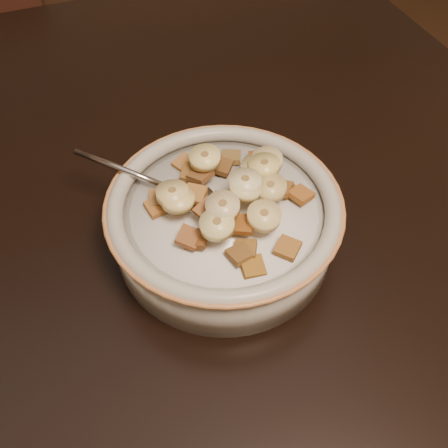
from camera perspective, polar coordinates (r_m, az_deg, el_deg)
name	(u,v)px	position (r m, az deg, el deg)	size (l,w,h in m)	color
floor	(105,437)	(1.30, -13.39, -22.56)	(4.00, 4.50, 0.10)	#422816
cereal_bowl	(224,226)	(0.51, 0.00, -0.25)	(0.22, 0.22, 0.05)	#ABA48B
milk	(224,209)	(0.49, 0.00, 1.74)	(0.18, 0.18, 0.00)	silver
spoon	(190,196)	(0.49, -3.86, 3.18)	(0.04, 0.05, 0.01)	#9E9E9E
cereal_square_0	(160,198)	(0.49, -7.38, 2.97)	(0.02, 0.02, 0.01)	brown
cereal_square_1	(249,186)	(0.48, 2.91, 4.41)	(0.02, 0.02, 0.01)	#9D5727
cereal_square_2	(201,175)	(0.49, -2.70, 5.59)	(0.02, 0.02, 0.01)	brown
cereal_square_3	(225,201)	(0.46, 0.15, 2.62)	(0.02, 0.02, 0.01)	#9A6733
cereal_square_4	(196,239)	(0.45, -3.20, -1.70)	(0.02, 0.02, 0.01)	brown
cereal_square_5	(258,158)	(0.52, 3.89, 7.48)	(0.02, 0.02, 0.01)	#623411
cereal_square_6	(253,266)	(0.44, 3.32, -4.87)	(0.02, 0.02, 0.01)	brown
cereal_square_7	(256,186)	(0.48, 3.70, 4.33)	(0.02, 0.02, 0.01)	olive
cereal_square_8	(288,248)	(0.45, 7.29, -2.70)	(0.02, 0.02, 0.01)	#9A5F1A
cereal_square_9	(240,254)	(0.44, 1.86, -3.43)	(0.02, 0.02, 0.01)	brown
cereal_square_10	(192,173)	(0.50, -3.72, 5.80)	(0.02, 0.02, 0.01)	brown
cereal_square_11	(245,249)	(0.45, 2.43, -2.90)	(0.02, 0.02, 0.01)	brown
cereal_square_12	(172,197)	(0.48, -6.00, 3.08)	(0.02, 0.02, 0.01)	brown
cereal_square_13	(281,188)	(0.50, 6.53, 4.06)	(0.02, 0.02, 0.01)	brown
cereal_square_14	(222,166)	(0.51, -0.28, 6.64)	(0.02, 0.02, 0.01)	brown
cereal_square_15	(208,210)	(0.46, -1.89, 1.56)	(0.02, 0.02, 0.01)	brown
cereal_square_16	(253,188)	(0.48, 3.39, 4.09)	(0.02, 0.02, 0.01)	brown
cereal_square_17	(210,158)	(0.53, -1.65, 7.55)	(0.02, 0.02, 0.01)	brown
cereal_square_18	(189,237)	(0.45, -4.05, -1.52)	(0.02, 0.02, 0.01)	brown
cereal_square_19	(243,224)	(0.45, 2.13, -0.03)	(0.02, 0.02, 0.01)	brown
cereal_square_20	(195,194)	(0.48, -3.32, 3.43)	(0.02, 0.02, 0.01)	#955C2C
cereal_square_21	(301,195)	(0.49, 8.79, 3.35)	(0.02, 0.02, 0.01)	#99531C
cereal_square_22	(185,164)	(0.52, -4.52, 6.90)	(0.02, 0.02, 0.01)	olive
cereal_square_23	(157,207)	(0.48, -7.66, 1.95)	(0.02, 0.02, 0.01)	brown
cereal_square_24	(287,190)	(0.50, 7.18, 3.87)	(0.02, 0.02, 0.01)	brown
cereal_square_25	(231,157)	(0.53, 0.82, 7.67)	(0.02, 0.02, 0.01)	brown
banana_slice_0	(245,188)	(0.46, 2.46, 4.16)	(0.03, 0.03, 0.01)	#D9CA78
banana_slice_1	(173,193)	(0.47, -5.90, 3.50)	(0.03, 0.03, 0.01)	#FFE47F
banana_slice_2	(217,224)	(0.43, -0.79, -0.06)	(0.03, 0.03, 0.01)	#F0DD8E
banana_slice_3	(270,188)	(0.47, 5.31, 4.16)	(0.03, 0.03, 0.01)	#D2B977
banana_slice_4	(223,207)	(0.44, -0.14, 2.01)	(0.03, 0.03, 0.01)	#CBB781
banana_slice_5	(267,161)	(0.50, 4.94, 7.23)	(0.03, 0.03, 0.01)	#DCC888
banana_slice_6	(256,167)	(0.49, 3.73, 6.52)	(0.03, 0.03, 0.01)	#D0C685
banana_slice_7	(245,182)	(0.46, 2.43, 4.83)	(0.03, 0.03, 0.01)	#FFEBA3
banana_slice_8	(205,158)	(0.49, -2.19, 7.58)	(0.03, 0.03, 0.01)	#E7D381
banana_slice_9	(178,200)	(0.46, -5.27, 2.73)	(0.03, 0.03, 0.01)	#EACE7C
banana_slice_10	(264,216)	(0.45, 4.60, 0.91)	(0.03, 0.03, 0.01)	#E0BF79
banana_slice_11	(264,166)	(0.49, 4.61, 6.68)	(0.03, 0.03, 0.01)	#F4CE76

